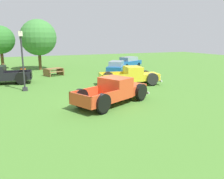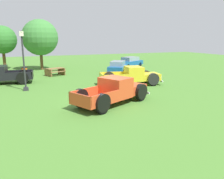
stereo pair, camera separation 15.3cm
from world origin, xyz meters
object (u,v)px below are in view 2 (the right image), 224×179
(sedan_distant_a, at_px, (118,67))
(picnic_table, at_px, (55,71))
(sedan_distant_b, at_px, (130,62))
(pickup_truck_behind_left, at_px, (134,76))
(pickup_truck_foreground, at_px, (116,91))
(oak_tree_west, at_px, (40,38))
(lamp_post_near, at_px, (24,60))
(trash_can, at_px, (25,71))
(oak_tree_east, at_px, (2,40))

(sedan_distant_a, distance_m, picnic_table, 7.01)
(sedan_distant_a, xyz_separation_m, sedan_distant_b, (3.58, 4.06, 0.02))
(pickup_truck_behind_left, height_order, sedan_distant_b, pickup_truck_behind_left)
(picnic_table, bearing_deg, sedan_distant_a, -6.67)
(pickup_truck_foreground, relative_size, sedan_distant_b, 1.23)
(pickup_truck_behind_left, relative_size, oak_tree_west, 0.87)
(lamp_post_near, height_order, trash_can, lamp_post_near)
(pickup_truck_foreground, xyz_separation_m, sedan_distant_a, (5.24, 11.38, -0.06))
(sedan_distant_b, relative_size, oak_tree_east, 0.83)
(sedan_distant_b, height_order, oak_tree_west, oak_tree_west)
(sedan_distant_a, relative_size, lamp_post_near, 0.95)
(lamp_post_near, relative_size, picnic_table, 2.01)
(pickup_truck_behind_left, relative_size, sedan_distant_a, 1.26)
(pickup_truck_foreground, height_order, picnic_table, pickup_truck_foreground)
(sedan_distant_a, xyz_separation_m, picnic_table, (-6.96, 0.81, -0.21))
(trash_can, bearing_deg, oak_tree_east, 107.96)
(lamp_post_near, bearing_deg, pickup_truck_behind_left, -8.00)
(picnic_table, bearing_deg, pickup_truck_foreground, -82.00)
(pickup_truck_behind_left, height_order, lamp_post_near, lamp_post_near)
(pickup_truck_foreground, relative_size, oak_tree_east, 1.02)
(sedan_distant_a, xyz_separation_m, lamp_post_near, (-10.19, -5.61, 1.63))
(sedan_distant_b, bearing_deg, sedan_distant_a, -131.44)
(pickup_truck_behind_left, distance_m, trash_can, 11.96)
(pickup_truck_foreground, distance_m, sedan_distant_a, 12.53)
(trash_can, relative_size, oak_tree_west, 0.16)
(pickup_truck_behind_left, xyz_separation_m, oak_tree_east, (-10.44, 14.82, 2.92))
(pickup_truck_behind_left, distance_m, oak_tree_west, 14.70)
(pickup_truck_foreground, bearing_deg, picnic_table, 98.00)
(picnic_table, bearing_deg, pickup_truck_behind_left, -54.68)
(sedan_distant_a, relative_size, sedan_distant_b, 0.95)
(sedan_distant_a, height_order, oak_tree_east, oak_tree_east)
(sedan_distant_b, bearing_deg, picnic_table, -162.89)
(oak_tree_east, bearing_deg, trash_can, -72.04)
(pickup_truck_behind_left, relative_size, picnic_table, 2.41)
(oak_tree_east, bearing_deg, sedan_distant_b, -14.19)
(sedan_distant_a, bearing_deg, oak_tree_east, 146.29)
(sedan_distant_a, distance_m, sedan_distant_b, 5.41)
(sedan_distant_a, distance_m, oak_tree_east, 14.70)
(sedan_distant_b, relative_size, picnic_table, 2.01)
(oak_tree_west, bearing_deg, pickup_truck_behind_left, -64.62)
(pickup_truck_behind_left, xyz_separation_m, picnic_table, (-5.41, 7.64, -0.25))
(trash_can, distance_m, oak_tree_west, 6.07)
(lamp_post_near, bearing_deg, oak_tree_west, 78.00)
(pickup_truck_behind_left, height_order, trash_can, pickup_truck_behind_left)
(pickup_truck_foreground, distance_m, lamp_post_near, 7.76)
(pickup_truck_behind_left, bearing_deg, oak_tree_east, 125.15)
(sedan_distant_b, height_order, lamp_post_near, lamp_post_near)
(pickup_truck_foreground, height_order, sedan_distant_b, pickup_truck_foreground)
(lamp_post_near, distance_m, oak_tree_west, 12.12)
(sedan_distant_b, xyz_separation_m, picnic_table, (-10.54, -3.24, -0.23))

